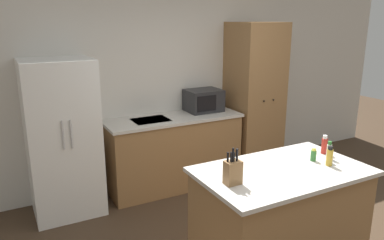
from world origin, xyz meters
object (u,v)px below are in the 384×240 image
object	(u,v)px
spice_bottle_amber_oil	(329,158)
spice_bottle_pale_salt	(313,155)
knife_block	(233,172)
spice_bottle_green_herb	(324,145)
microwave	(203,100)
spice_bottle_tall_dark	(330,157)
spice_bottle_short_red	(329,151)
pantry_cabinet	(254,99)
refrigerator	(63,139)

from	to	relation	value
spice_bottle_amber_oil	spice_bottle_pale_salt	distance (m)	0.13
knife_block	spice_bottle_green_herb	size ratio (longest dim) A/B	1.66
knife_block	spice_bottle_amber_oil	world-z (taller)	knife_block
microwave	spice_bottle_pale_salt	size ratio (longest dim) A/B	4.10
spice_bottle_tall_dark	spice_bottle_green_herb	world-z (taller)	spice_bottle_green_herb
spice_bottle_pale_salt	spice_bottle_amber_oil	bearing A→B (deg)	-50.31
knife_block	spice_bottle_short_red	world-z (taller)	knife_block
spice_bottle_tall_dark	spice_bottle_pale_salt	bearing A→B (deg)	104.10
spice_bottle_pale_salt	spice_bottle_green_herb	bearing A→B (deg)	21.64
knife_block	spice_bottle_tall_dark	distance (m)	0.92
spice_bottle_green_herb	spice_bottle_pale_salt	world-z (taller)	spice_bottle_green_herb
pantry_cabinet	spice_bottle_pale_salt	bearing A→B (deg)	-112.89
microwave	spice_bottle_amber_oil	xyz separation A→B (m)	(0.02, -2.13, -0.09)
spice_bottle_tall_dark	spice_bottle_pale_salt	xyz separation A→B (m)	(-0.04, 0.14, -0.03)
spice_bottle_short_red	spice_bottle_amber_oil	world-z (taller)	spice_bottle_short_red
pantry_cabinet	microwave	world-z (taller)	pantry_cabinet
spice_bottle_short_red	spice_bottle_green_herb	distance (m)	0.13
pantry_cabinet	spice_bottle_short_red	xyz separation A→B (m)	(-0.66, -1.95, -0.03)
pantry_cabinet	spice_bottle_amber_oil	bearing A→B (deg)	-109.81
spice_bottle_amber_oil	knife_block	bearing A→B (deg)	177.79
refrigerator	microwave	xyz separation A→B (m)	(1.84, 0.12, 0.22)
microwave	spice_bottle_pale_salt	world-z (taller)	microwave
spice_bottle_short_red	pantry_cabinet	bearing A→B (deg)	71.39
pantry_cabinet	spice_bottle_tall_dark	distance (m)	2.20
refrigerator	spice_bottle_green_herb	size ratio (longest dim) A/B	10.04
microwave	spice_bottle_tall_dark	distance (m)	2.17
spice_bottle_pale_salt	refrigerator	bearing A→B (deg)	132.99
refrigerator	spice_bottle_pale_salt	distance (m)	2.61
knife_block	spice_bottle_green_herb	distance (m)	1.11
pantry_cabinet	spice_bottle_pale_salt	size ratio (longest dim) A/B	18.71
microwave	knife_block	size ratio (longest dim) A/B	1.59
spice_bottle_green_herb	spice_bottle_pale_salt	distance (m)	0.24
knife_block	spice_bottle_tall_dark	xyz separation A→B (m)	(0.92, -0.08, -0.02)
microwave	spice_bottle_green_herb	bearing A→B (deg)	-85.25
knife_block	spice_bottle_pale_salt	distance (m)	0.88
spice_bottle_tall_dark	spice_bottle_green_herb	xyz separation A→B (m)	(0.19, 0.23, 0.00)
pantry_cabinet	spice_bottle_amber_oil	distance (m)	2.15
spice_bottle_green_herb	spice_bottle_tall_dark	bearing A→B (deg)	-128.86
pantry_cabinet	spice_bottle_pale_salt	distance (m)	2.08
microwave	knife_block	world-z (taller)	knife_block
refrigerator	spice_bottle_short_red	xyz separation A→B (m)	(1.93, -1.94, 0.15)
pantry_cabinet	spice_bottle_green_herb	xyz separation A→B (m)	(-0.59, -1.83, -0.02)
spice_bottle_amber_oil	spice_bottle_pale_salt	world-z (taller)	spice_bottle_pale_salt
pantry_cabinet	spice_bottle_tall_dark	world-z (taller)	pantry_cabinet
spice_bottle_short_red	spice_bottle_tall_dark	bearing A→B (deg)	-136.25
spice_bottle_pale_salt	microwave	bearing A→B (deg)	88.30
microwave	spice_bottle_pale_salt	bearing A→B (deg)	-91.70
pantry_cabinet	spice_bottle_pale_salt	xyz separation A→B (m)	(-0.81, -1.92, -0.05)
refrigerator	spice_bottle_short_red	bearing A→B (deg)	-45.04
knife_block	spice_bottle_green_herb	xyz separation A→B (m)	(1.10, 0.15, -0.02)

